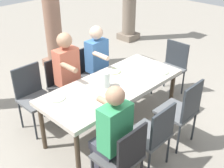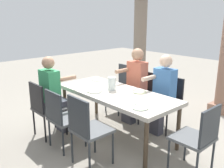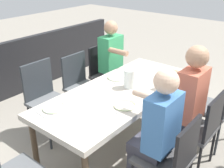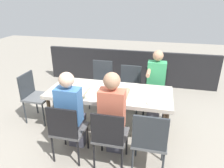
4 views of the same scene
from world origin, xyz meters
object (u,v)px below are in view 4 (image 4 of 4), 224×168
chair_head_east (34,94)px  water_pitcher (116,87)px  chair_west_south (155,87)px  plate_2 (89,95)px  diner_guest_third (156,83)px  plate_0 (155,103)px  chair_mid_north (110,135)px  chair_west_north (150,139)px  plate_1 (126,86)px  chair_mid_south (130,85)px  dining_table (109,94)px  diner_woman_green (72,111)px  chair_east_north (67,129)px  chair_east_south (101,81)px  plate_3 (74,81)px  diner_man_white (113,114)px

chair_head_east → water_pitcher: (-1.56, 0.03, 0.30)m
chair_west_south → plate_2: chair_west_south is taller
diner_guest_third → plate_0: size_ratio=5.37×
plate_2 → water_pitcher: bearing=-150.0°
chair_mid_north → chair_west_north: bearing=179.7°
chair_mid_north → diner_guest_third: diner_guest_third is taller
plate_0 → plate_1: bearing=-44.0°
chair_west_north → water_pitcher: water_pitcher is taller
water_pitcher → plate_1: bearing=-114.4°
plate_2 → plate_1: bearing=-136.1°
chair_west_north → chair_mid_north: chair_west_north is taller
chair_mid_south → chair_head_east: chair_head_east is taller
chair_west_north → chair_mid_south: 1.79m
chair_west_north → plate_0: chair_west_north is taller
dining_table → diner_woman_green: 0.78m
diner_guest_third → water_pitcher: (0.61, 0.70, 0.15)m
diner_woman_green → chair_east_north: bearing=89.1°
chair_east_south → plate_3: 0.72m
dining_table → plate_0: (-0.75, 0.26, 0.07)m
dining_table → diner_man_white: diner_man_white is taller
plate_1 → water_pitcher: bearing=65.6°
chair_mid_south → plate_0: bearing=115.7°
plate_0 → plate_1: size_ratio=0.99×
chair_west_south → water_pitcher: (0.61, 0.89, 0.32)m
diner_woman_green → plate_1: 1.10m
diner_man_white → water_pitcher: (0.10, -0.64, 0.11)m
water_pitcher → diner_man_white: bearing=98.7°
dining_table → plate_1: 0.34m
chair_west_south → plate_2: 1.51m
diner_guest_third → plate_3: bearing=16.0°
chair_west_north → plate_2: 1.19m
diner_man_white → water_pitcher: diner_man_white is taller
plate_3 → chair_east_north: bearing=107.4°
diner_guest_third → plate_3: (1.46, 0.42, 0.06)m
plate_0 → plate_2: size_ratio=1.12×
chair_west_south → diner_woman_green: bearing=53.8°
chair_west_north → water_pitcher: bearing=-53.5°
chair_head_east → diner_woman_green: bearing=147.4°
chair_head_east → plate_3: 0.78m
dining_table → diner_man_white: bearing=108.0°
chair_east_north → chair_head_east: bearing=-39.1°
chair_head_east → diner_woman_green: size_ratio=0.71×
chair_head_east → plate_1: chair_head_east is taller
chair_east_north → chair_east_south: bearing=-90.0°
dining_table → water_pitcher: water_pitcher is taller
chair_head_east → chair_mid_north: bearing=152.7°
chair_mid_north → chair_east_north: 0.60m
plate_0 → water_pitcher: 0.68m
diner_guest_third → plate_1: 0.66m
chair_mid_north → chair_east_south: size_ratio=0.92×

